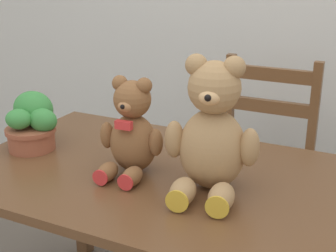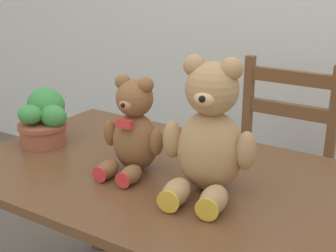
# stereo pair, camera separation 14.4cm
# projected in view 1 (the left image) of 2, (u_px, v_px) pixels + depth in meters

# --- Properties ---
(dining_table) EXTENTS (1.55, 0.82, 0.71)m
(dining_table) POSITION_uv_depth(u_px,v_px,m) (193.00, 203.00, 1.51)
(dining_table) COLOR brown
(dining_table) RESTS_ON ground_plane
(wooden_chair_behind) EXTENTS (0.44, 0.39, 0.95)m
(wooden_chair_behind) POSITION_uv_depth(u_px,v_px,m) (259.00, 168.00, 2.15)
(wooden_chair_behind) COLOR brown
(wooden_chair_behind) RESTS_ON ground_plane
(teddy_bear_left) EXTENTS (0.22, 0.22, 0.32)m
(teddy_bear_left) POSITION_uv_depth(u_px,v_px,m) (132.00, 132.00, 1.49)
(teddy_bear_left) COLOR brown
(teddy_bear_left) RESTS_ON dining_table
(teddy_bear_right) EXTENTS (0.29, 0.30, 0.41)m
(teddy_bear_right) POSITION_uv_depth(u_px,v_px,m) (212.00, 135.00, 1.36)
(teddy_bear_right) COLOR tan
(teddy_bear_right) RESTS_ON dining_table
(potted_plant) EXTENTS (0.21, 0.20, 0.20)m
(potted_plant) POSITION_uv_depth(u_px,v_px,m) (32.00, 123.00, 1.71)
(potted_plant) COLOR #9E5138
(potted_plant) RESTS_ON dining_table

